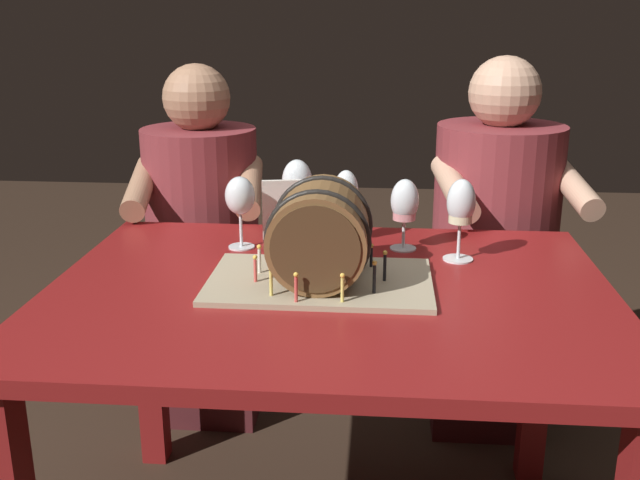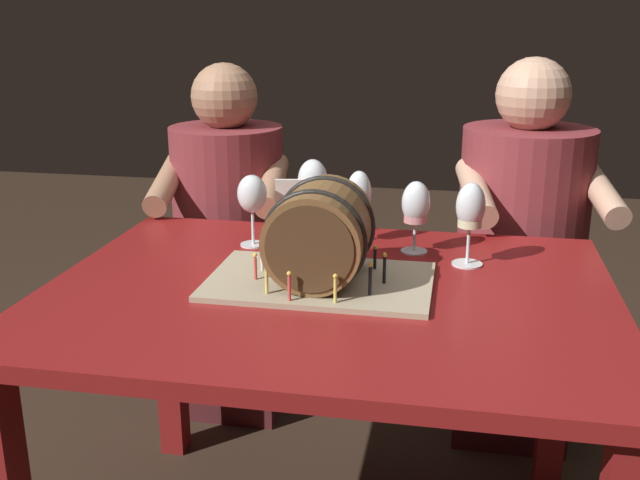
{
  "view_description": "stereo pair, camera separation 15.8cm",
  "coord_description": "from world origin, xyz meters",
  "px_view_note": "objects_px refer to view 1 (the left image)",
  "views": [
    {
      "loc": [
        0.11,
        -1.49,
        1.29
      ],
      "look_at": [
        -0.02,
        0.02,
        0.82
      ],
      "focal_mm": 41.69,
      "sensor_mm": 36.0,
      "label": 1
    },
    {
      "loc": [
        0.26,
        -1.47,
        1.29
      ],
      "look_at": [
        -0.02,
        0.02,
        0.82
      ],
      "focal_mm": 41.69,
      "sensor_mm": 36.0,
      "label": 2
    }
  ],
  "objects_px": {
    "person_seated_left": "(204,258)",
    "barrel_cake": "(320,240)",
    "wine_glass_empty": "(240,198)",
    "wine_glass_amber": "(297,184)",
    "dining_table": "(329,333)",
    "wine_glass_white": "(461,206)",
    "menu_card": "(284,210)",
    "person_seated_right": "(493,258)",
    "wine_glass_rose": "(405,204)",
    "wine_glass_red": "(346,197)"
  },
  "relations": [
    {
      "from": "barrel_cake",
      "to": "person_seated_right",
      "type": "xyz_separation_m",
      "value": [
        0.48,
        0.7,
        -0.26
      ]
    },
    {
      "from": "wine_glass_empty",
      "to": "wine_glass_amber",
      "type": "height_order",
      "value": "wine_glass_amber"
    },
    {
      "from": "wine_glass_red",
      "to": "person_seated_left",
      "type": "relative_size",
      "value": 0.16
    },
    {
      "from": "wine_glass_amber",
      "to": "wine_glass_white",
      "type": "xyz_separation_m",
      "value": [
        0.41,
        -0.19,
        -0.0
      ]
    },
    {
      "from": "wine_glass_empty",
      "to": "wine_glass_amber",
      "type": "xyz_separation_m",
      "value": [
        0.12,
        0.14,
        0.0
      ]
    },
    {
      "from": "menu_card",
      "to": "person_seated_left",
      "type": "height_order",
      "value": "person_seated_left"
    },
    {
      "from": "barrel_cake",
      "to": "wine_glass_rose",
      "type": "xyz_separation_m",
      "value": [
        0.19,
        0.26,
        0.02
      ]
    },
    {
      "from": "dining_table",
      "to": "menu_card",
      "type": "xyz_separation_m",
      "value": [
        -0.14,
        0.33,
        0.19
      ]
    },
    {
      "from": "wine_glass_white",
      "to": "person_seated_left",
      "type": "xyz_separation_m",
      "value": [
        -0.75,
        0.51,
        -0.32
      ]
    },
    {
      "from": "wine_glass_amber",
      "to": "person_seated_left",
      "type": "bearing_deg",
      "value": 136.87
    },
    {
      "from": "wine_glass_red",
      "to": "person_seated_left",
      "type": "xyz_separation_m",
      "value": [
        -0.47,
        0.38,
        -0.31
      ]
    },
    {
      "from": "wine_glass_white",
      "to": "person_seated_left",
      "type": "height_order",
      "value": "person_seated_left"
    },
    {
      "from": "person_seated_left",
      "to": "dining_table",
      "type": "bearing_deg",
      "value": -57.68
    },
    {
      "from": "wine_glass_empty",
      "to": "wine_glass_rose",
      "type": "xyz_separation_m",
      "value": [
        0.4,
        0.02,
        -0.01
      ]
    },
    {
      "from": "wine_glass_white",
      "to": "dining_table",
      "type": "bearing_deg",
      "value": -144.73
    },
    {
      "from": "wine_glass_empty",
      "to": "wine_glass_white",
      "type": "distance_m",
      "value": 0.53
    },
    {
      "from": "person_seated_right",
      "to": "wine_glass_amber",
      "type": "bearing_deg",
      "value": -150.87
    },
    {
      "from": "wine_glass_rose",
      "to": "menu_card",
      "type": "relative_size",
      "value": 1.11
    },
    {
      "from": "wine_glass_empty",
      "to": "wine_glass_amber",
      "type": "bearing_deg",
      "value": 48.96
    },
    {
      "from": "wine_glass_empty",
      "to": "person_seated_left",
      "type": "relative_size",
      "value": 0.16
    },
    {
      "from": "dining_table",
      "to": "wine_glass_white",
      "type": "distance_m",
      "value": 0.43
    },
    {
      "from": "person_seated_left",
      "to": "barrel_cake",
      "type": "bearing_deg",
      "value": -58.37
    },
    {
      "from": "wine_glass_empty",
      "to": "wine_glass_white",
      "type": "height_order",
      "value": "wine_glass_white"
    },
    {
      "from": "wine_glass_red",
      "to": "wine_glass_amber",
      "type": "bearing_deg",
      "value": 153.12
    },
    {
      "from": "barrel_cake",
      "to": "menu_card",
      "type": "bearing_deg",
      "value": 110.86
    },
    {
      "from": "wine_glass_rose",
      "to": "menu_card",
      "type": "xyz_separation_m",
      "value": [
        -0.31,
        0.05,
        -0.04
      ]
    },
    {
      "from": "wine_glass_white",
      "to": "barrel_cake",
      "type": "bearing_deg",
      "value": -148.79
    },
    {
      "from": "wine_glass_empty",
      "to": "menu_card",
      "type": "distance_m",
      "value": 0.13
    },
    {
      "from": "dining_table",
      "to": "person_seated_left",
      "type": "relative_size",
      "value": 1.07
    },
    {
      "from": "wine_glass_rose",
      "to": "person_seated_left",
      "type": "bearing_deg",
      "value": 144.57
    },
    {
      "from": "dining_table",
      "to": "menu_card",
      "type": "relative_size",
      "value": 7.6
    },
    {
      "from": "barrel_cake",
      "to": "menu_card",
      "type": "xyz_separation_m",
      "value": [
        -0.12,
        0.31,
        -0.02
      ]
    },
    {
      "from": "dining_table",
      "to": "wine_glass_amber",
      "type": "distance_m",
      "value": 0.48
    },
    {
      "from": "wine_glass_rose",
      "to": "wine_glass_red",
      "type": "bearing_deg",
      "value": 159.46
    },
    {
      "from": "wine_glass_rose",
      "to": "person_seated_right",
      "type": "bearing_deg",
      "value": 56.45
    },
    {
      "from": "dining_table",
      "to": "person_seated_left",
      "type": "bearing_deg",
      "value": 122.32
    },
    {
      "from": "wine_glass_amber",
      "to": "wine_glass_white",
      "type": "distance_m",
      "value": 0.45
    },
    {
      "from": "wine_glass_white",
      "to": "menu_card",
      "type": "xyz_separation_m",
      "value": [
        -0.43,
        0.12,
        -0.05
      ]
    },
    {
      "from": "wine_glass_red",
      "to": "menu_card",
      "type": "height_order",
      "value": "wine_glass_red"
    },
    {
      "from": "wine_glass_empty",
      "to": "person_seated_left",
      "type": "distance_m",
      "value": 0.6
    },
    {
      "from": "dining_table",
      "to": "wine_glass_empty",
      "type": "distance_m",
      "value": 0.42
    },
    {
      "from": "wine_glass_amber",
      "to": "wine_glass_white",
      "type": "height_order",
      "value": "same"
    },
    {
      "from": "wine_glass_empty",
      "to": "person_seated_right",
      "type": "bearing_deg",
      "value": 33.57
    },
    {
      "from": "wine_glass_white",
      "to": "wine_glass_rose",
      "type": "distance_m",
      "value": 0.15
    },
    {
      "from": "wine_glass_red",
      "to": "wine_glass_empty",
      "type": "relative_size",
      "value": 1.03
    },
    {
      "from": "barrel_cake",
      "to": "wine_glass_amber",
      "type": "xyz_separation_m",
      "value": [
        -0.09,
        0.38,
        0.03
      ]
    },
    {
      "from": "menu_card",
      "to": "person_seated_left",
      "type": "relative_size",
      "value": 0.14
    },
    {
      "from": "dining_table",
      "to": "wine_glass_red",
      "type": "xyz_separation_m",
      "value": [
        0.02,
        0.33,
        0.23
      ]
    },
    {
      "from": "menu_card",
      "to": "wine_glass_red",
      "type": "bearing_deg",
      "value": -9.98
    },
    {
      "from": "wine_glass_rose",
      "to": "person_seated_right",
      "type": "relative_size",
      "value": 0.15
    }
  ]
}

